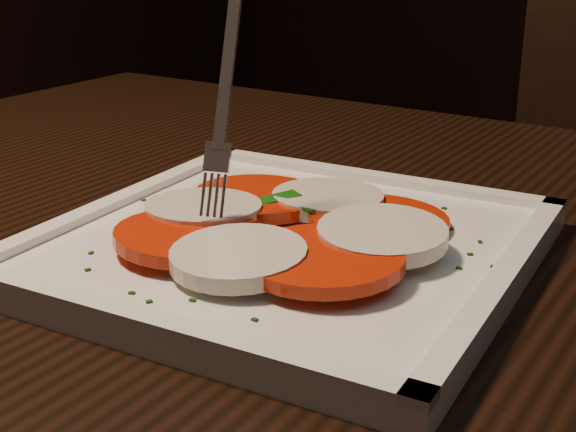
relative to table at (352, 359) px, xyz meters
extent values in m
cube|color=black|center=(0.00, 0.00, 0.08)|extent=(1.22, 0.84, 0.04)
cylinder|color=black|center=(-0.53, 0.36, -0.30)|extent=(0.06, 0.06, 0.71)
cylinder|color=black|center=(-0.08, 0.81, -0.45)|extent=(0.04, 0.04, 0.41)
cube|color=white|center=(-0.02, -0.06, 0.11)|extent=(0.31, 0.31, 0.01)
cylinder|color=red|center=(0.02, -0.01, 0.12)|extent=(0.10, 0.10, 0.01)
cylinder|color=beige|center=(-0.03, 0.01, 0.12)|extent=(0.08, 0.08, 0.01)
cylinder|color=red|center=(-0.07, -0.02, 0.12)|extent=(0.10, 0.10, 0.01)
cylinder|color=beige|center=(-0.09, -0.06, 0.12)|extent=(0.08, 0.08, 0.01)
cylinder|color=red|center=(-0.06, -0.11, 0.12)|extent=(0.10, 0.10, 0.01)
cylinder|color=beige|center=(-0.02, -0.12, 0.12)|extent=(0.08, 0.08, 0.01)
cylinder|color=red|center=(0.03, -0.10, 0.13)|extent=(0.10, 0.10, 0.01)
cylinder|color=beige|center=(0.04, -0.05, 0.13)|extent=(0.08, 0.08, 0.01)
cube|color=#14530E|center=(0.02, -0.07, 0.12)|extent=(0.04, 0.02, 0.00)
cube|color=#14530E|center=(-0.09, -0.06, 0.12)|extent=(0.02, 0.04, 0.00)
cube|color=#14530E|center=(-0.08, -0.09, 0.12)|extent=(0.04, 0.02, 0.00)
cube|color=#14530E|center=(-0.09, -0.09, 0.12)|extent=(0.02, 0.04, 0.00)
cube|color=#14530E|center=(-0.05, -0.03, 0.12)|extent=(0.03, 0.04, 0.00)
cube|color=#14530E|center=(-0.03, -0.02, 0.12)|extent=(0.05, 0.03, 0.00)
cube|color=#14530E|center=(0.02, -0.08, 0.12)|extent=(0.02, 0.03, 0.00)
cube|color=#14530E|center=(0.01, -0.08, 0.12)|extent=(0.04, 0.02, 0.00)
cube|color=#14530E|center=(-0.06, -0.06, 0.12)|extent=(0.02, 0.05, 0.00)
cube|color=#11390A|center=(-0.02, -0.17, 0.11)|extent=(0.00, 0.00, 0.00)
cube|color=#11390A|center=(-0.02, -0.16, 0.11)|extent=(0.00, 0.00, 0.00)
cube|color=#11390A|center=(-0.12, -0.02, 0.11)|extent=(0.00, 0.00, 0.00)
cube|color=#11390A|center=(0.06, 0.00, 0.11)|extent=(0.00, 0.00, 0.00)
cube|color=#11390A|center=(-0.10, 0.03, 0.11)|extent=(0.00, 0.00, 0.00)
cube|color=#11390A|center=(-0.11, -0.15, 0.11)|extent=(0.00, 0.00, 0.00)
cube|color=#11390A|center=(0.07, -0.03, 0.11)|extent=(0.00, 0.00, 0.00)
cube|color=#11390A|center=(-0.11, 0.00, 0.11)|extent=(0.00, 0.00, 0.00)
cube|color=#11390A|center=(0.11, -0.04, 0.11)|extent=(0.00, 0.00, 0.00)
cube|color=#11390A|center=(-0.09, -0.17, 0.11)|extent=(0.00, 0.00, 0.00)
cube|color=#11390A|center=(0.04, 0.02, 0.11)|extent=(0.00, 0.00, 0.00)
cube|color=#11390A|center=(0.07, 0.01, 0.11)|extent=(0.00, 0.00, 0.00)
cube|color=#11390A|center=(-0.11, -0.10, 0.11)|extent=(0.00, 0.00, 0.00)
cube|color=#11390A|center=(0.05, 0.05, 0.11)|extent=(0.00, 0.00, 0.00)
cube|color=#11390A|center=(-0.04, 0.05, 0.11)|extent=(0.00, 0.00, 0.00)
cube|color=#11390A|center=(-0.12, 0.01, 0.11)|extent=(0.00, 0.00, 0.00)
cube|color=#11390A|center=(0.06, 0.02, 0.11)|extent=(0.00, 0.00, 0.00)
cube|color=#11390A|center=(-0.13, -0.01, 0.11)|extent=(0.00, 0.00, 0.00)
cube|color=#11390A|center=(-0.13, -0.02, 0.11)|extent=(0.00, 0.00, 0.00)
cube|color=#11390A|center=(-0.07, 0.04, 0.11)|extent=(0.00, 0.00, 0.00)
cube|color=#11390A|center=(-0.06, 0.03, 0.11)|extent=(0.00, 0.00, 0.00)
cube|color=#11390A|center=(0.04, 0.03, 0.11)|extent=(0.00, 0.00, 0.00)
cube|color=#11390A|center=(0.09, -0.03, 0.11)|extent=(0.00, 0.00, 0.00)
cube|color=#11390A|center=(0.09, 0.00, 0.11)|extent=(0.00, 0.00, 0.00)
cube|color=#11390A|center=(-0.05, -0.18, 0.11)|extent=(0.00, 0.00, 0.00)
cube|color=#11390A|center=(-0.15, -0.05, 0.11)|extent=(0.00, 0.00, 0.00)
cube|color=#11390A|center=(-0.04, -0.18, 0.11)|extent=(0.00, 0.00, 0.00)
cube|color=#11390A|center=(0.09, -0.05, 0.11)|extent=(0.00, 0.00, 0.00)
cube|color=#11390A|center=(0.02, -0.17, 0.11)|extent=(0.00, 0.00, 0.00)
camera|label=1|loc=(0.23, -0.48, 0.31)|focal=50.00mm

